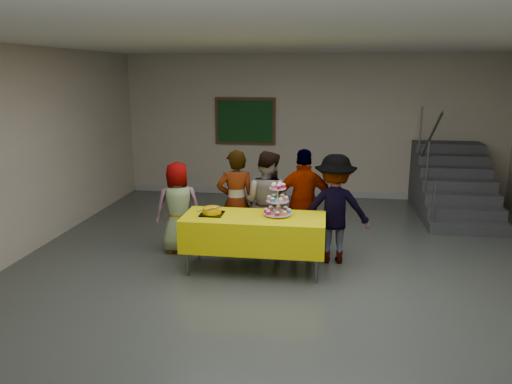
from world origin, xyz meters
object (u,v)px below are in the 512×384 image
Objects in this scene: schoolchild_b at (236,202)px; noticeboard at (245,121)px; cupcake_stand at (278,202)px; bear_cake at (212,210)px; schoolchild_e at (334,209)px; staircase at (451,187)px; schoolchild_c at (267,203)px; schoolchild_a at (178,207)px; bake_table at (254,232)px; schoolchild_d at (304,203)px.

schoolchild_b is 3.74m from noticeboard.
cupcake_stand is 1.24× the size of bear_cake.
staircase is (2.25, 2.94, -0.28)m from schoolchild_e.
schoolchild_e reaches higher than schoolchild_c.
cupcake_stand is at bearing -131.58° from staircase.
schoolchild_b reaches higher than cupcake_stand.
staircase is (4.53, 2.84, -0.19)m from schoolchild_a.
bake_table is at bearing -133.75° from staircase.
schoolchild_b is at bearing -82.83° from noticeboard.
bear_cake is 1.71m from schoolchild_e.
noticeboard is at bearing -55.62° from schoolchild_c.
bake_table is 4.49m from noticeboard.
bear_cake is at bearing 28.40° from schoolchild_d.
bear_cake is at bearing -174.96° from cupcake_stand.
cupcake_stand is 0.92m from schoolchild_b.
cupcake_stand is 0.29× the size of schoolchild_c.
staircase is at bearing -168.53° from schoolchild_a.
schoolchild_b is at bearing 138.01° from cupcake_stand.
schoolchild_a is (-1.53, 0.54, -0.27)m from cupcake_stand.
bake_table is 1.39× the size of schoolchild_a.
cupcake_stand reaches higher than bake_table.
schoolchild_d reaches higher than bake_table.
bear_cake is (-0.56, -0.00, 0.27)m from bake_table.
bear_cake is at bearing 68.66° from schoolchild_c.
schoolchild_d is (0.63, 0.69, 0.23)m from bake_table.
schoolchild_b is (-0.36, 0.67, 0.22)m from bake_table.
schoolchild_a is at bearing 136.66° from bear_cake.
schoolchild_c is at bearing 83.53° from bake_table.
noticeboard reaches higher than schoolchild_e.
staircase is (3.87, 3.46, -0.34)m from bear_cake.
schoolchild_e reaches higher than cupcake_stand.
staircase is at bearing 41.79° from bear_cake.
cupcake_stand is at bearing -75.09° from noticeboard.
schoolchild_e is at bearing 156.38° from schoolchild_d.
bear_cake is at bearing 116.02° from schoolchild_a.
schoolchild_b is 0.64× the size of staircase.
schoolchild_b is (-0.67, 0.60, -0.18)m from cupcake_stand.
staircase is at bearing -119.51° from schoolchild_c.
noticeboard reaches higher than bake_table.
bake_table is at bearing 0.48° from bear_cake.
cupcake_stand is 4.55m from staircase.
noticeboard reaches higher than staircase.
noticeboard is at bearing 93.38° from bear_cake.
bake_table is 1.22× the size of schoolchild_b.
schoolchild_e reaches higher than bake_table.
bake_table is 0.50m from cupcake_stand.
schoolchild_d reaches higher than cupcake_stand.
bake_table is 0.63m from bear_cake.
staircase reaches higher than schoolchild_c.
schoolchild_a is (-1.22, 0.61, 0.12)m from bake_table.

